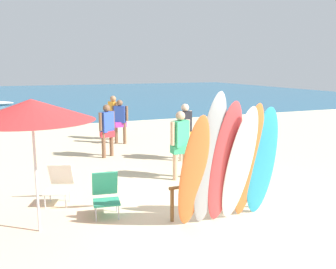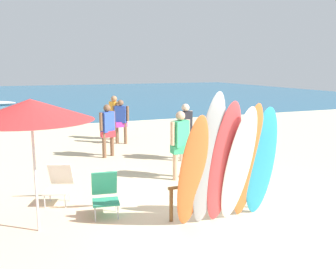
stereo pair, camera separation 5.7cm
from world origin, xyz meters
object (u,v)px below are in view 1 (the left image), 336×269
Objects in this scene: surfboard_orange_4 at (249,162)px; surfboard_grey_1 at (210,161)px; beach_umbrella at (32,110)px; beach_chair_blue at (59,182)px; surfboard_red_2 at (224,164)px; surfboard_white_3 at (239,166)px; beachgoer_photographing at (180,140)px; surfboard_orange_0 at (193,173)px; surfboard_teal_5 at (262,162)px; beachgoer_near_rack at (113,114)px; beachgoer_strolling at (107,127)px; beachgoer_by_water at (185,128)px; beachgoer_midbeach at (120,119)px; surfboard_rack at (215,190)px; beach_chair_red at (106,192)px.

surfboard_grey_1 is at bearing -178.60° from surfboard_orange_4.
beach_chair_blue is at bearing 69.72° from beach_umbrella.
surfboard_red_2 is 2.82× the size of beach_chair_blue.
surfboard_white_3 is 3.82m from beach_chair_blue.
surfboard_orange_0 is at bearing 48.12° from beachgoer_photographing.
beachgoer_near_rack is at bearing 97.32° from surfboard_teal_5.
beachgoer_strolling is at bearing -33.64° from beachgoer_near_rack.
surfboard_white_3 reaches higher than beachgoer_by_water.
surfboard_orange_0 is 7.74m from beachgoer_midbeach.
beach_umbrella is at bearing 169.39° from surfboard_teal_5.
surfboard_orange_4 is 1.38× the size of beachgoer_midbeach.
surfboard_white_3 reaches higher than surfboard_rack.
beachgoer_midbeach is 0.71× the size of beach_umbrella.
beachgoer_by_water is 2.11× the size of beach_chair_red.
surfboard_teal_5 is at bearing 76.75° from beachgoer_photographing.
surfboard_orange_0 reaches higher than beach_chair_blue.
beach_umbrella is (-4.47, -3.59, 1.14)m from beachgoer_by_water.
beach_chair_blue is at bearing -85.82° from beachgoer_midbeach.
beach_chair_red is (-1.84, 1.36, -0.72)m from surfboard_red_2.
surfboard_grey_1 reaches higher than surfboard_orange_4.
beach_chair_red is (-1.24, 1.35, -0.62)m from surfboard_orange_0.
surfboard_rack is 1.17× the size of beachgoer_midbeach.
surfboard_teal_5 is 1.24× the size of beachgoer_photographing.
beach_umbrella reaches higher than beachgoer_photographing.
beachgoer_near_rack is at bearing -102.19° from beachgoer_by_water.
beachgoer_near_rack is at bearing 123.35° from beachgoer_midbeach.
beach_chair_red reaches higher than beach_chair_blue.
beachgoer_midbeach is at bearing -108.57° from beachgoer_photographing.
surfboard_orange_0 is 5.00m from beachgoer_by_water.
surfboard_rack is 2.30× the size of beach_chair_blue.
surfboard_orange_4 reaches higher than beachgoer_near_rack.
surfboard_red_2 is at bearing -21.51° from beach_chair_blue.
surfboard_orange_0 is 1.48m from surfboard_teal_5.
beach_chair_blue is at bearing 149.35° from surfboard_teal_5.
beachgoer_midbeach is (0.05, 7.20, 0.45)m from surfboard_rack.
surfboard_grey_1 is 0.60m from surfboard_white_3.
beachgoer_strolling is 1.02× the size of beachgoer_midbeach.
surfboard_white_3 is at bearing -109.83° from beachgoer_strolling.
beachgoer_by_water reaches higher than beach_chair_red.
beach_chair_red is (-2.71, 1.26, -0.64)m from surfboard_teal_5.
surfboard_orange_4 reaches higher than surfboard_teal_5.
beach_umbrella is (-2.50, 1.00, 1.09)m from surfboard_orange_0.
beachgoer_photographing is 4.82m from beachgoer_midbeach.
beachgoer_near_rack reaches higher than beach_chair_red.
beachgoer_by_water is at bearing -60.89° from beachgoer_strolling.
beach_umbrella is at bearing -156.03° from beach_chair_red.
surfboard_orange_4 is at bearing -14.16° from beach_umbrella.
surfboard_red_2 is at bearing -59.66° from beachgoer_midbeach.
surfboard_grey_1 is at bearing -18.54° from beachgoer_near_rack.
beach_chair_red is at bearing 12.05° from beachgoer_photographing.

